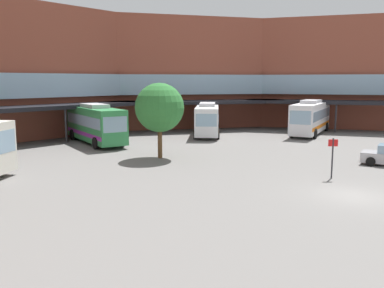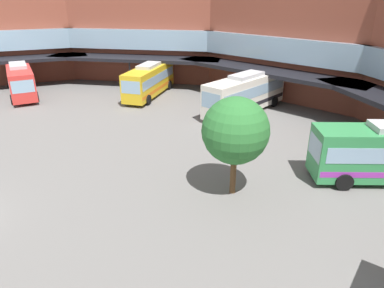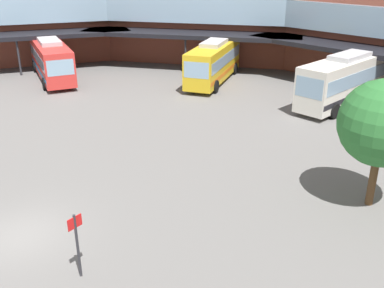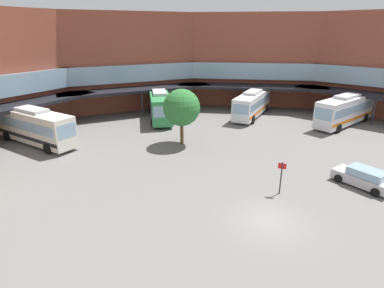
# 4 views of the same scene
# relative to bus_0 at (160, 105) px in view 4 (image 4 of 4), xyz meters

# --- Properties ---
(ground_plane) EXTENTS (120.58, 120.58, 0.00)m
(ground_plane) POSITION_rel_bus_0_xyz_m (-9.06, -24.67, -1.98)
(ground_plane) COLOR slate
(station_building) EXTENTS (79.02, 46.54, 14.17)m
(station_building) POSITION_rel_bus_0_xyz_m (-9.06, -3.97, 4.86)
(station_building) COLOR brown
(station_building) RESTS_ON ground
(bus_0) EXTENTS (7.63, 10.19, 3.91)m
(bus_0) POSITION_rel_bus_0_xyz_m (0.00, 0.00, 0.00)
(bus_0) COLOR #338C4C
(bus_0) RESTS_ON ground
(bus_1) EXTENTS (5.44, 11.14, 3.97)m
(bus_1) POSITION_rel_bus_0_xyz_m (-15.96, 0.69, 0.03)
(bus_1) COLOR silver
(bus_1) RESTS_ON ground
(bus_4) EXTENTS (10.80, 6.33, 3.67)m
(bus_4) POSITION_rel_bus_0_xyz_m (10.75, -7.39, -0.12)
(bus_4) COLOR white
(bus_4) RESTS_ON ground
(bus_5) EXTENTS (11.08, 2.96, 3.97)m
(bus_5) POSITION_rel_bus_0_xyz_m (16.35, -17.96, 0.03)
(bus_5) COLOR white
(bus_5) RESTS_ON ground
(parked_car) EXTENTS (2.27, 4.52, 1.53)m
(parked_car) POSITION_rel_bus_0_xyz_m (0.65, -26.76, -1.24)
(parked_car) COLOR #B7B7BC
(parked_car) RESTS_ON ground
(plaza_tree) EXTENTS (3.90, 3.90, 6.01)m
(plaza_tree) POSITION_rel_bus_0_xyz_m (-4.07, -9.74, 2.07)
(plaza_tree) COLOR brown
(plaza_tree) RESTS_ON ground
(stop_sign_post) EXTENTS (0.29, 0.56, 2.59)m
(stop_sign_post) POSITION_rel_bus_0_xyz_m (-5.38, -23.12, -0.39)
(stop_sign_post) COLOR #2D2D33
(stop_sign_post) RESTS_ON ground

